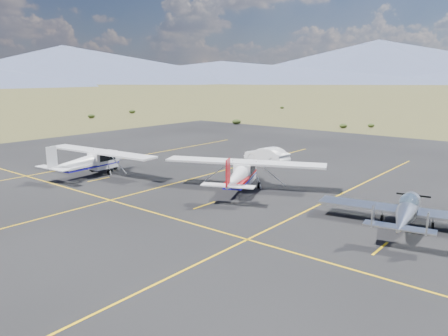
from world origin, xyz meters
TOP-DOWN VIEW (x-y plane):
  - ground at (0.00, 0.00)m, footprint 1600.00×1600.00m
  - apron at (0.00, 7.00)m, footprint 72.00×72.00m
  - aircraft_low_wing at (0.53, -3.55)m, footprint 6.99×9.63m
  - aircraft_cessna at (1.19, 7.82)m, footprint 8.41×11.17m
  - aircraft_plain at (-2.57, 20.15)m, footprint 6.79×11.27m
  - sedan at (10.80, 12.04)m, footprint 2.14×4.61m

SIDE VIEW (x-z plane):
  - ground at x=0.00m, z-range 0.00..0.00m
  - apron at x=0.00m, z-range -0.01..0.01m
  - sedan at x=10.80m, z-range 0.01..1.47m
  - aircraft_low_wing at x=0.53m, z-range -0.05..2.04m
  - aircraft_plain at x=-2.57m, z-range -0.16..2.68m
  - aircraft_cessna at x=1.19m, z-range -0.16..2.76m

